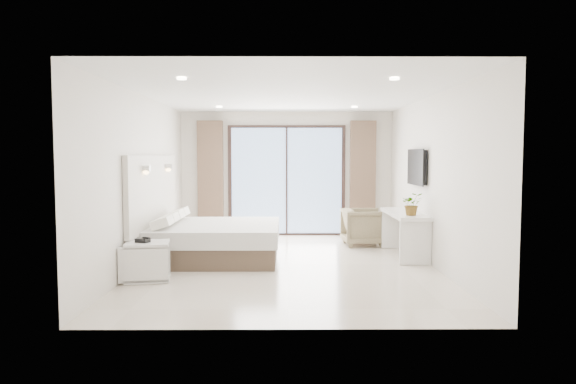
# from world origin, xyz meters

# --- Properties ---
(ground) EXTENTS (6.20, 6.20, 0.00)m
(ground) POSITION_xyz_m (0.00, 0.00, 0.00)
(ground) COLOR beige
(ground) RESTS_ON ground
(room_shell) EXTENTS (4.62, 6.22, 2.72)m
(room_shell) POSITION_xyz_m (-0.20, 0.81, 1.58)
(room_shell) COLOR silver
(room_shell) RESTS_ON ground
(bed) EXTENTS (2.14, 2.04, 0.74)m
(bed) POSITION_xyz_m (-1.24, 0.46, 0.31)
(bed) COLOR brown
(bed) RESTS_ON ground
(nightstand) EXTENTS (0.66, 0.58, 0.54)m
(nightstand) POSITION_xyz_m (-1.96, -1.05, 0.27)
(nightstand) COLOR silver
(nightstand) RESTS_ON ground
(phone) EXTENTS (0.21, 0.18, 0.06)m
(phone) POSITION_xyz_m (-2.02, -1.08, 0.57)
(phone) COLOR black
(phone) RESTS_ON nightstand
(console_desk) EXTENTS (0.52, 1.68, 0.77)m
(console_desk) POSITION_xyz_m (2.04, 0.69, 0.57)
(console_desk) COLOR silver
(console_desk) RESTS_ON ground
(plant) EXTENTS (0.35, 0.38, 0.29)m
(plant) POSITION_xyz_m (2.04, 0.19, 0.92)
(plant) COLOR #33662D
(plant) RESTS_ON console_desk
(armchair) EXTENTS (0.76, 0.81, 0.79)m
(armchair) POSITION_xyz_m (1.50, 1.79, 0.39)
(armchair) COLOR #7C7151
(armchair) RESTS_ON ground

